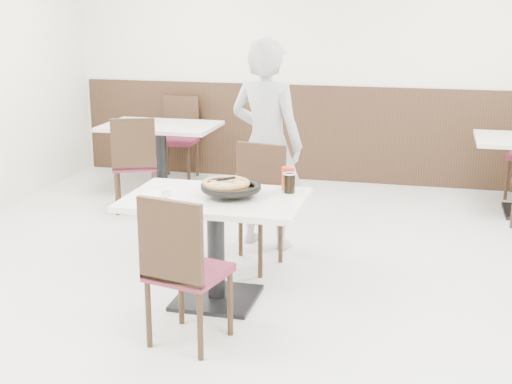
% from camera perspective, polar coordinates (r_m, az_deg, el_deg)
% --- Properties ---
extents(floor, '(7.00, 7.00, 0.00)m').
position_cam_1_polar(floor, '(5.09, -0.21, -8.40)').
color(floor, '#A8A8A4').
rests_on(floor, ground).
extents(wall_back, '(6.00, 0.04, 2.80)m').
position_cam_1_polar(wall_back, '(8.13, 5.93, 10.57)').
color(wall_back, beige).
rests_on(wall_back, floor).
extents(wainscot_back, '(5.90, 0.03, 1.10)m').
position_cam_1_polar(wainscot_back, '(8.22, 5.75, 4.65)').
color(wainscot_back, black).
rests_on(wainscot_back, floor).
extents(main_table, '(1.28, 0.93, 0.75)m').
position_cam_1_polar(main_table, '(4.92, -3.22, -4.60)').
color(main_table, white).
rests_on(main_table, floor).
extents(chair_near, '(0.50, 0.50, 0.95)m').
position_cam_1_polar(chair_near, '(4.32, -5.38, -6.11)').
color(chair_near, black).
rests_on(chair_near, floor).
extents(chair_far, '(0.50, 0.50, 0.95)m').
position_cam_1_polar(chair_far, '(5.51, -0.49, -1.31)').
color(chair_far, black).
rests_on(chair_far, floor).
extents(trivet, '(0.15, 0.15, 0.04)m').
position_cam_1_polar(trivet, '(4.82, -1.79, -0.10)').
color(trivet, black).
rests_on(trivet, main_table).
extents(pizza_pan, '(0.39, 0.39, 0.01)m').
position_cam_1_polar(pizza_pan, '(4.79, -2.02, 0.11)').
color(pizza_pan, black).
rests_on(pizza_pan, trivet).
extents(pizza, '(0.34, 0.34, 0.02)m').
position_cam_1_polar(pizza, '(4.85, -2.43, 0.49)').
color(pizza, '#BC8242').
rests_on(pizza, pizza_pan).
extents(pizza_server, '(0.11, 0.12, 0.00)m').
position_cam_1_polar(pizza_server, '(4.76, -2.41, 0.65)').
color(pizza_server, silver).
rests_on(pizza_server, pizza).
extents(napkin, '(0.18, 0.18, 0.00)m').
position_cam_1_polar(napkin, '(4.86, -8.11, -0.33)').
color(napkin, white).
rests_on(napkin, main_table).
extents(side_plate, '(0.20, 0.20, 0.01)m').
position_cam_1_polar(side_plate, '(4.85, -8.08, -0.26)').
color(side_plate, white).
rests_on(side_plate, napkin).
extents(fork, '(0.03, 0.17, 0.00)m').
position_cam_1_polar(fork, '(4.81, -7.38, -0.25)').
color(fork, silver).
rests_on(fork, side_plate).
extents(cola_glass, '(0.09, 0.09, 0.13)m').
position_cam_1_polar(cola_glass, '(4.89, 2.68, 0.68)').
color(cola_glass, black).
rests_on(cola_glass, main_table).
extents(red_cup, '(0.10, 0.10, 0.16)m').
position_cam_1_polar(red_cup, '(4.97, 2.56, 1.09)').
color(red_cup, red).
rests_on(red_cup, main_table).
extents(diner_person, '(0.72, 0.57, 1.75)m').
position_cam_1_polar(diner_person, '(5.92, 0.84, 3.84)').
color(diner_person, '#ABACB0').
rests_on(diner_person, floor).
extents(bg_table_left, '(1.24, 0.86, 0.75)m').
position_cam_1_polar(bg_table_left, '(7.77, -7.58, 2.66)').
color(bg_table_left, white).
rests_on(bg_table_left, floor).
extents(bg_chair_left_near, '(0.54, 0.54, 0.95)m').
position_cam_1_polar(bg_chair_left_near, '(7.15, -9.66, 2.31)').
color(bg_chair_left_near, black).
rests_on(bg_chair_left_near, floor).
extents(bg_chair_left_far, '(0.44, 0.44, 0.95)m').
position_cam_1_polar(bg_chair_left_far, '(8.32, -6.31, 4.23)').
color(bg_chair_left_far, black).
rests_on(bg_chair_left_far, floor).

